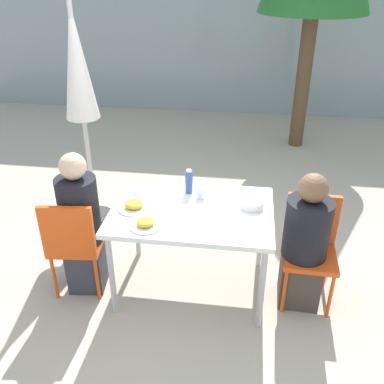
{
  "coord_description": "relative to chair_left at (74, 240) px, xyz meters",
  "views": [
    {
      "loc": [
        0.38,
        -2.75,
        2.44
      ],
      "look_at": [
        0.0,
        0.0,
        0.91
      ],
      "focal_mm": 40.0,
      "sensor_mm": 36.0,
      "label": 1
    }
  ],
  "objects": [
    {
      "name": "ground_plane",
      "position": [
        0.9,
        0.18,
        -0.51
      ],
      "size": [
        24.0,
        24.0,
        0.0
      ],
      "primitive_type": "plane",
      "color": "#B2A893"
    },
    {
      "name": "drinking_cup",
      "position": [
        0.95,
        0.37,
        0.3
      ],
      "size": [
        0.07,
        0.07,
        0.1
      ],
      "color": "white",
      "rests_on": "dining_table"
    },
    {
      "name": "chair_left",
      "position": [
        0.0,
        0.0,
        0.0
      ],
      "size": [
        0.44,
        0.44,
        0.87
      ],
      "rotation": [
        0.0,
        0.0,
        0.11
      ],
      "color": "#E54C14",
      "rests_on": "ground"
    },
    {
      "name": "dining_table",
      "position": [
        0.9,
        0.18,
        0.18
      ],
      "size": [
        1.23,
        0.86,
        0.76
      ],
      "color": "white",
      "rests_on": "ground"
    },
    {
      "name": "chair_right",
      "position": [
        1.82,
        0.23,
        0.0
      ],
      "size": [
        0.41,
        0.41,
        0.87
      ],
      "rotation": [
        0.0,
        0.0,
        3.11
      ],
      "color": "#E54C14",
      "rests_on": "ground"
    },
    {
      "name": "closed_umbrella",
      "position": [
        -0.25,
        1.1,
        1.0
      ],
      "size": [
        0.36,
        0.36,
        2.13
      ],
      "color": "#333333",
      "rests_on": "ground"
    },
    {
      "name": "person_right",
      "position": [
        1.77,
        0.15,
        0.02
      ],
      "size": [
        0.34,
        0.34,
        1.13
      ],
      "rotation": [
        0.0,
        0.0,
        3.11
      ],
      "color": "#473D33",
      "rests_on": "ground"
    },
    {
      "name": "plate_1",
      "position": [
        0.47,
        0.13,
        0.27
      ],
      "size": [
        0.25,
        0.25,
        0.07
      ],
      "color": "white",
      "rests_on": "dining_table"
    },
    {
      "name": "plate_0",
      "position": [
        0.61,
        -0.1,
        0.27
      ],
      "size": [
        0.23,
        0.23,
        0.06
      ],
      "color": "white",
      "rests_on": "dining_table"
    },
    {
      "name": "person_left",
      "position": [
        0.04,
        0.09,
        0.07
      ],
      "size": [
        0.31,
        0.31,
        1.21
      ],
      "rotation": [
        0.0,
        0.0,
        0.11
      ],
      "color": "#383842",
      "rests_on": "ground"
    },
    {
      "name": "building_facade",
      "position": [
        0.9,
        4.94,
        0.99
      ],
      "size": [
        10.0,
        0.2,
        3.0
      ],
      "color": "#89999E",
      "rests_on": "ground"
    },
    {
      "name": "salad_bowl",
      "position": [
        1.35,
        0.27,
        0.28
      ],
      "size": [
        0.18,
        0.18,
        0.06
      ],
      "color": "white",
      "rests_on": "dining_table"
    },
    {
      "name": "bottle",
      "position": [
        0.84,
        0.44,
        0.35
      ],
      "size": [
        0.06,
        0.06,
        0.2
      ],
      "color": "#334C8E",
      "rests_on": "dining_table"
    }
  ]
}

